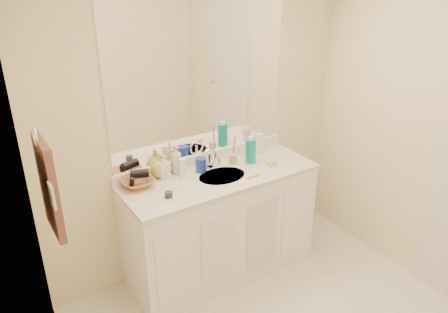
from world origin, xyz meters
name	(u,v)px	position (x,y,z in m)	size (l,w,h in m)	color
wall_back	(201,124)	(0.00, 1.30, 1.20)	(2.60, 0.02, 2.40)	#F3E6BE
wall_left	(83,279)	(-1.30, 0.00, 1.20)	(0.02, 2.60, 2.40)	#F3E6BE
vanity_cabinet	(221,225)	(0.00, 1.02, 0.42)	(1.50, 0.55, 0.85)	white
countertop	(220,176)	(0.00, 1.02, 0.86)	(1.52, 0.57, 0.03)	silver
backsplash	(203,158)	(0.00, 1.29, 0.92)	(1.52, 0.03, 0.08)	white
sink_basin	(222,177)	(0.00, 1.00, 0.87)	(0.37, 0.37, 0.02)	#BBB1A3
faucet	(209,161)	(0.00, 1.18, 0.94)	(0.02, 0.02, 0.11)	silver
mirror	(201,79)	(0.00, 1.29, 1.56)	(1.48, 0.01, 1.20)	white
blue_mug	(201,165)	(-0.10, 1.15, 0.94)	(0.08, 0.08, 0.11)	#16359B
tan_cup	(233,159)	(0.19, 1.14, 0.92)	(0.06, 0.06, 0.08)	#C5AC8B
toothbrush	(234,146)	(0.20, 1.14, 1.03)	(0.01, 0.01, 0.20)	#F03F91
mouthwash_bottle	(251,151)	(0.32, 1.08, 0.98)	(0.08, 0.08, 0.20)	#0B8D8D
clear_pump_bottle	(258,143)	(0.49, 1.20, 0.97)	(0.07, 0.07, 0.17)	white
soap_dish	(271,165)	(0.42, 0.94, 0.89)	(0.09, 0.08, 0.01)	white
green_soap	(271,163)	(0.42, 0.94, 0.90)	(0.07, 0.05, 0.03)	#93E938
orange_comb	(254,176)	(0.19, 0.86, 0.88)	(0.12, 0.03, 0.01)	orange
dark_jar	(169,195)	(-0.48, 0.93, 0.90)	(0.05, 0.05, 0.04)	#29282D
extra_white_bottle	(182,168)	(-0.26, 1.14, 0.96)	(0.05, 0.05, 0.15)	white
soap_bottle_white	(177,160)	(-0.26, 1.23, 0.99)	(0.08, 0.09, 0.22)	silver
soap_bottle_cream	(163,166)	(-0.38, 1.22, 0.97)	(0.08, 0.08, 0.18)	beige
soap_bottle_yellow	(160,165)	(-0.39, 1.25, 0.97)	(0.15, 0.15, 0.19)	#DBD755
wicker_basket	(137,182)	(-0.60, 1.20, 0.91)	(0.23, 0.23, 0.06)	#A96B44
hair_dryer	(139,174)	(-0.58, 1.20, 0.97)	(0.06, 0.06, 0.13)	black
towel_ring	(35,136)	(-1.27, 0.77, 1.55)	(0.11, 0.11, 0.01)	silver
hand_towel	(49,187)	(-1.25, 0.77, 1.25)	(0.04, 0.32, 0.55)	#4A2E27
switch_plate	(52,196)	(-1.27, 0.57, 1.30)	(0.01, 0.09, 0.13)	silver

